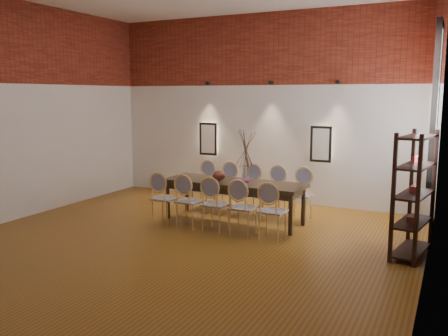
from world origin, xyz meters
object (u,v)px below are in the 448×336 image
at_px(chair_far_b, 226,187).
at_px(chair_far_c, 249,190).
at_px(chair_far_a, 203,185).
at_px(shelving_rack, 414,194).
at_px(chair_near_c, 216,204).
at_px(chair_far_d, 274,192).
at_px(chair_near_b, 190,201).
at_px(book, 243,180).
at_px(dining_table, 234,202).
at_px(chair_near_d, 243,208).
at_px(chair_near_e, 273,211).
at_px(chair_far_e, 300,195).
at_px(vase, 246,174).
at_px(bowl, 219,176).
at_px(chair_near_a, 165,198).

height_order(chair_far_b, chair_far_c, same).
distance_m(chair_far_a, shelving_rack, 4.30).
relative_size(chair_near_c, chair_far_d, 1.00).
xyz_separation_m(chair_near_c, chair_far_d, (0.55, 1.38, 0.00)).
relative_size(chair_near_c, chair_far_a, 1.00).
xyz_separation_m(chair_near_b, book, (0.67, 0.79, 0.30)).
distance_m(dining_table, chair_near_c, 0.70).
xyz_separation_m(chair_near_d, chair_far_b, (-1.00, 1.41, 0.00)).
height_order(chair_far_b, book, chair_far_b).
height_order(chair_near_b, shelving_rack, shelving_rack).
height_order(dining_table, chair_far_d, chair_far_d).
bearing_deg(chair_near_e, chair_near_b, -180.00).
bearing_deg(chair_far_c, chair_far_e, 180.00).
bearing_deg(dining_table, chair_near_e, -33.96).
height_order(dining_table, chair_near_b, chair_near_b).
height_order(vase, bowl, vase).
bearing_deg(chair_near_d, vase, 111.89).
relative_size(chair_near_a, chair_near_d, 1.00).
bearing_deg(chair_far_c, bowl, 69.55).
distance_m(chair_near_c, book, 0.87).
bearing_deg(vase, chair_far_e, 39.91).
bearing_deg(chair_far_a, chair_far_d, 180.00).
relative_size(chair_far_c, chair_far_e, 1.00).
distance_m(chair_far_c, book, 0.67).
relative_size(chair_far_e, book, 3.62).
xyz_separation_m(chair_near_e, chair_far_e, (0.03, 1.39, 0.00)).
bearing_deg(book, shelving_rack, -12.50).
relative_size(chair_far_b, chair_far_e, 1.00).
bearing_deg(chair_far_a, chair_near_c, 126.59).
xyz_separation_m(chair_near_e, book, (-0.87, 0.83, 0.30)).
distance_m(chair_near_b, chair_near_d, 1.03).
bearing_deg(chair_near_a, vase, 28.72).
bearing_deg(shelving_rack, bowl, -178.93).
distance_m(chair_far_b, chair_far_d, 1.03).
relative_size(chair_far_a, vase, 3.13).
xyz_separation_m(chair_near_b, vase, (0.77, 0.68, 0.43)).
bearing_deg(chair_far_e, chair_near_d, 69.64).
bearing_deg(chair_near_b, bowl, 69.75).
distance_m(dining_table, shelving_rack, 3.17).
xyz_separation_m(chair_near_b, chair_far_c, (0.55, 1.38, 0.00)).
height_order(chair_near_a, vase, vase).
bearing_deg(bowl, chair_near_b, -111.50).
xyz_separation_m(dining_table, chair_far_e, (1.04, 0.67, 0.09)).
bearing_deg(chair_near_c, chair_far_b, 110.36).
bearing_deg(chair_near_c, book, 80.07).
distance_m(chair_near_b, bowl, 0.78).
xyz_separation_m(chair_near_b, chair_near_e, (1.54, -0.03, 0.00)).
relative_size(bowl, shelving_rack, 0.13).
relative_size(dining_table, chair_near_a, 2.74).
bearing_deg(vase, chair_near_b, -138.53).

